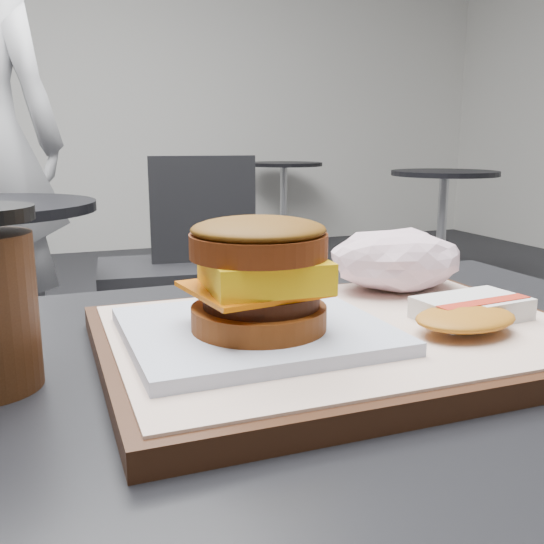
{
  "coord_description": "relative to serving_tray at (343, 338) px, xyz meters",
  "views": [
    {
      "loc": [
        -0.16,
        -0.39,
        0.94
      ],
      "look_at": [
        0.0,
        0.05,
        0.83
      ],
      "focal_mm": 40.0,
      "sensor_mm": 36.0,
      "label": 1
    }
  ],
  "objects": [
    {
      "name": "breakfast_sandwich",
      "position": [
        -0.07,
        -0.01,
        0.05
      ],
      "size": [
        0.19,
        0.17,
        0.09
      ],
      "color": "silver",
      "rests_on": "serving_tray"
    },
    {
      "name": "hash_brown",
      "position": [
        0.1,
        -0.03,
        0.02
      ],
      "size": [
        0.12,
        0.1,
        0.02
      ],
      "color": "silver",
      "rests_on": "serving_tray"
    },
    {
      "name": "bg_table_far",
      "position": [
        1.75,
        4.47,
        -0.22
      ],
      "size": [
        0.66,
        0.66,
        0.75
      ],
      "color": "black",
      "rests_on": "ground"
    },
    {
      "name": "bg_table_near",
      "position": [
        2.15,
        2.77,
        -0.22
      ],
      "size": [
        0.66,
        0.66,
        0.75
      ],
      "color": "black",
      "rests_on": "ground"
    },
    {
      "name": "neighbor_chair",
      "position": [
        0.23,
        1.82,
        -0.27
      ],
      "size": [
        0.62,
        0.46,
        0.88
      ],
      "color": "#B2B2B7",
      "rests_on": "ground"
    },
    {
      "name": "crumpled_wrapper",
      "position": [
        0.11,
        0.09,
        0.04
      ],
      "size": [
        0.13,
        0.11,
        0.06
      ],
      "primitive_type": null,
      "color": "white",
      "rests_on": "serving_tray"
    },
    {
      "name": "serving_tray",
      "position": [
        0.0,
        0.0,
        0.0
      ],
      "size": [
        0.38,
        0.28,
        0.02
      ],
      "color": "#321A0D",
      "rests_on": "customer_table"
    }
  ]
}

